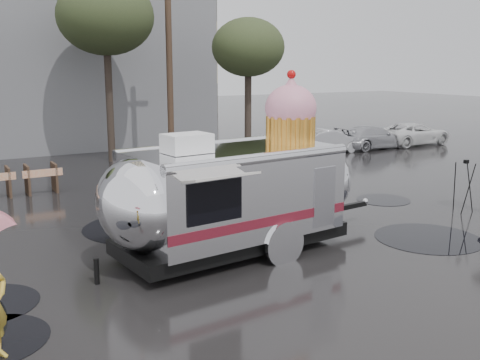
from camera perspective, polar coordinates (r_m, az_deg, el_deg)
ground at (r=13.04m, az=7.52°, el=-7.84°), size 120.00×120.00×0.00m
puddles at (r=14.19m, az=-0.74°, el=-6.09°), size 14.15×7.47×0.01m
utility_pole at (r=25.75m, az=-7.20°, el=12.23°), size 1.60×0.28×9.00m
tree_mid at (r=25.91m, az=-13.50°, el=15.81°), size 4.20×4.20×8.03m
tree_right at (r=26.45m, az=0.84°, el=13.25°), size 3.36×3.36×6.42m
parked_cars at (r=29.30m, az=11.62°, el=4.36°), size 13.20×1.90×1.50m
airstream_trailer at (r=12.93m, az=-0.39°, el=-0.96°), size 7.95×3.49×4.29m
tripod at (r=17.88m, az=21.86°, el=-0.06°), size 0.59×0.66×1.59m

